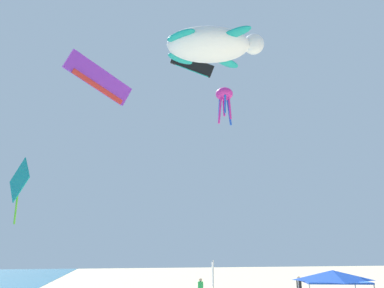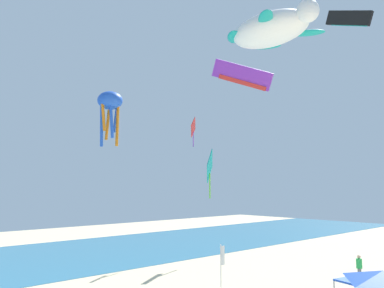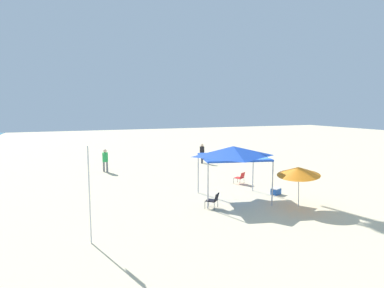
# 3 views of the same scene
# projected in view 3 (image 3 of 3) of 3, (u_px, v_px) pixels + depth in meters

# --- Properties ---
(ground) EXTENTS (120.00, 120.00, 0.10)m
(ground) POSITION_uv_depth(u_px,v_px,m) (243.00, 200.00, 17.78)
(ground) COLOR beige
(canopy_tent) EXTENTS (3.84, 4.18, 3.06)m
(canopy_tent) POSITION_uv_depth(u_px,v_px,m) (233.00, 152.00, 17.46)
(canopy_tent) COLOR #B7B7BC
(canopy_tent) RESTS_ON ground
(beach_umbrella) EXTENTS (2.20, 2.20, 2.34)m
(beach_umbrella) POSITION_uv_depth(u_px,v_px,m) (298.00, 171.00, 15.96)
(beach_umbrella) COLOR silver
(beach_umbrella) RESTS_ON ground
(folding_chair_right_of_tent) EXTENTS (0.79, 0.75, 0.82)m
(folding_chair_right_of_tent) POSITION_uv_depth(u_px,v_px,m) (240.00, 177.00, 21.25)
(folding_chair_right_of_tent) COLOR black
(folding_chair_right_of_tent) RESTS_ON ground
(folding_chair_left_of_tent) EXTENTS (0.81, 0.80, 0.82)m
(folding_chair_left_of_tent) POSITION_uv_depth(u_px,v_px,m) (214.00, 199.00, 16.05)
(folding_chair_left_of_tent) COLOR black
(folding_chair_left_of_tent) RESTS_ON ground
(cooler_box) EXTENTS (0.62, 0.73, 0.40)m
(cooler_box) POSITION_uv_depth(u_px,v_px,m) (276.00, 191.00, 18.68)
(cooler_box) COLOR blue
(cooler_box) RESTS_ON ground
(banner_flag) EXTENTS (0.36, 0.06, 3.79)m
(banner_flag) POSITION_uv_depth(u_px,v_px,m) (89.00, 185.00, 11.72)
(banner_flag) COLOR silver
(banner_flag) RESTS_ON ground
(person_kite_handler) EXTENTS (0.45, 0.44, 1.86)m
(person_kite_handler) POSITION_uv_depth(u_px,v_px,m) (202.00, 152.00, 29.17)
(person_kite_handler) COLOR #33384C
(person_kite_handler) RESTS_ON ground
(person_watching_sky) EXTENTS (0.45, 0.45, 1.88)m
(person_watching_sky) POSITION_uv_depth(u_px,v_px,m) (105.00, 159.00, 25.12)
(person_watching_sky) COLOR slate
(person_watching_sky) RESTS_ON ground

